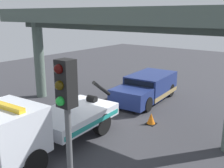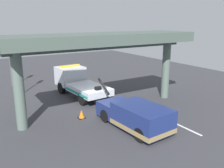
# 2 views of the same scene
# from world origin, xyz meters

# --- Properties ---
(ground_plane) EXTENTS (60.00, 40.00, 0.10)m
(ground_plane) POSITION_xyz_m (0.00, 0.00, -0.05)
(ground_plane) COLOR #38383D
(lane_stripe_west) EXTENTS (2.60, 0.16, 0.01)m
(lane_stripe_west) POSITION_xyz_m (-6.00, -2.62, 0.00)
(lane_stripe_west) COLOR silver
(lane_stripe_west) RESTS_ON ground
(lane_stripe_mid) EXTENTS (2.60, 0.16, 0.01)m
(lane_stripe_mid) POSITION_xyz_m (0.00, -2.62, 0.00)
(lane_stripe_mid) COLOR silver
(lane_stripe_mid) RESTS_ON ground
(lane_stripe_east) EXTENTS (2.60, 0.16, 0.01)m
(lane_stripe_east) POSITION_xyz_m (6.00, -2.62, 0.00)
(lane_stripe_east) COLOR silver
(lane_stripe_east) RESTS_ON ground
(tow_truck_white) EXTENTS (7.32, 2.76, 2.46)m
(tow_truck_white) POSITION_xyz_m (3.95, 0.05, 1.20)
(tow_truck_white) COLOR silver
(tow_truck_white) RESTS_ON ground
(towed_van_green) EXTENTS (5.33, 2.51, 1.58)m
(towed_van_green) POSITION_xyz_m (-4.38, -0.00, 0.78)
(towed_van_green) COLOR navy
(towed_van_green) RESTS_ON ground
(overpass_structure) EXTENTS (3.60, 13.86, 5.59)m
(overpass_structure) POSITION_xyz_m (-0.76, 0.00, 4.93)
(overpass_structure) COLOR #596B60
(overpass_structure) RESTS_ON ground
(traffic_light_near) EXTENTS (0.39, 0.32, 4.53)m
(traffic_light_near) POSITION_xyz_m (6.52, 4.49, 3.30)
(traffic_light_near) COLOR #515456
(traffic_light_near) RESTS_ON ground
(traffic_light_far) EXTENTS (0.39, 0.32, 4.19)m
(traffic_light_far) POSITION_xyz_m (10.02, 4.49, 3.05)
(traffic_light_far) COLOR #515456
(traffic_light_far) RESTS_ON ground
(traffic_cone_orange) EXTENTS (0.48, 0.48, 0.57)m
(traffic_cone_orange) POSITION_xyz_m (-1.16, 2.12, 0.27)
(traffic_cone_orange) COLOR orange
(traffic_cone_orange) RESTS_ON ground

